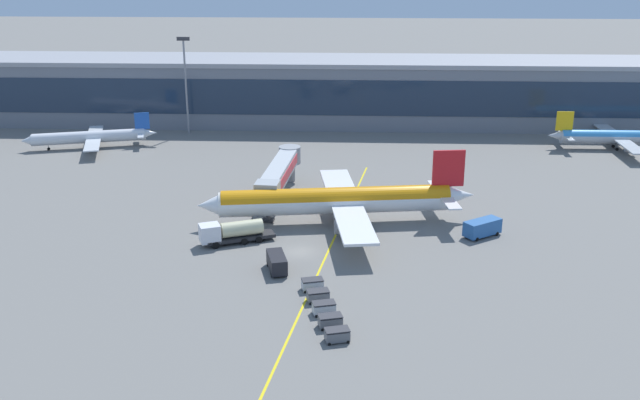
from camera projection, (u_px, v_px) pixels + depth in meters
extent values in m
plane|color=slate|center=(300.00, 252.00, 102.31)|extent=(700.00, 700.00, 0.00)
cube|color=yellow|center=(330.00, 247.00, 104.02)|extent=(11.96, 79.19, 0.01)
cube|color=slate|center=(256.00, 92.00, 175.30)|extent=(201.60, 18.82, 14.40)
cube|color=#1E2D42|center=(251.00, 97.00, 166.13)|extent=(195.55, 0.16, 8.07)
cube|color=#99999E|center=(255.00, 60.00, 172.76)|extent=(205.63, 19.20, 1.00)
cylinder|color=white|center=(336.00, 201.00, 111.52)|extent=(35.74, 8.68, 3.81)
cylinder|color=orange|center=(336.00, 199.00, 111.41)|extent=(35.02, 8.43, 3.66)
cone|color=white|center=(210.00, 205.00, 109.82)|extent=(4.28, 4.11, 3.62)
cone|color=white|center=(460.00, 195.00, 113.11)|extent=(4.98, 3.84, 3.24)
cube|color=red|center=(449.00, 168.00, 111.48)|extent=(4.96, 1.04, 5.72)
cube|color=white|center=(450.00, 203.00, 109.24)|extent=(2.82, 6.32, 0.24)
cube|color=white|center=(438.00, 187.00, 116.40)|extent=(2.82, 6.32, 0.24)
cube|color=white|center=(354.00, 225.00, 102.94)|extent=(6.81, 15.45, 0.40)
cube|color=white|center=(339.00, 184.00, 120.56)|extent=(6.81, 15.45, 0.40)
cylinder|color=#939399|center=(345.00, 227.00, 105.82)|extent=(3.20, 2.48, 2.10)
cylinder|color=#939399|center=(334.00, 197.00, 118.39)|extent=(3.20, 2.48, 2.10)
cylinder|color=black|center=(253.00, 223.00, 111.41)|extent=(1.05, 0.53, 1.00)
cylinder|color=slate|center=(252.00, 218.00, 111.13)|extent=(0.20, 0.20, 1.72)
cylinder|color=black|center=(351.00, 224.00, 111.12)|extent=(1.05, 0.53, 1.00)
cylinder|color=slate|center=(351.00, 219.00, 110.84)|extent=(0.20, 0.20, 1.72)
cylinder|color=black|center=(348.00, 216.00, 114.35)|extent=(1.05, 0.53, 1.00)
cylinder|color=slate|center=(348.00, 211.00, 114.07)|extent=(0.20, 0.20, 1.72)
cube|color=#B2B7BC|center=(280.00, 172.00, 121.75)|extent=(4.73, 20.93, 2.80)
cube|color=red|center=(280.00, 172.00, 121.74)|extent=(4.57, 17.63, 1.54)
cube|color=#9EA3A8|center=(267.00, 191.00, 112.03)|extent=(3.86, 3.49, 2.94)
cylinder|color=#4C4C51|center=(268.00, 211.00, 113.07)|extent=(0.70, 0.70, 3.52)
cube|color=#262628|center=(268.00, 220.00, 113.60)|extent=(1.94, 1.94, 0.30)
cylinder|color=gray|center=(290.00, 155.00, 131.46)|extent=(3.90, 3.90, 3.08)
cylinder|color=gray|center=(290.00, 172.00, 132.51)|extent=(1.80, 1.80, 3.52)
cube|color=#232326|center=(240.00, 237.00, 105.41)|extent=(10.20, 6.09, 0.50)
cube|color=silver|center=(210.00, 233.00, 103.60)|extent=(3.54, 3.37, 2.50)
cube|color=black|center=(201.00, 231.00, 103.03)|extent=(1.02, 2.19, 1.12)
cylinder|color=beige|center=(242.00, 228.00, 105.05)|extent=(6.39, 4.30, 2.20)
cylinder|color=black|center=(216.00, 245.00, 103.21)|extent=(1.06, 0.70, 1.00)
cylinder|color=black|center=(212.00, 239.00, 105.32)|extent=(1.06, 0.70, 1.00)
cylinder|color=black|center=(244.00, 242.00, 104.53)|extent=(1.06, 0.70, 1.00)
cylinder|color=black|center=(240.00, 236.00, 106.64)|extent=(1.06, 0.70, 1.00)
cylinder|color=black|center=(259.00, 240.00, 105.20)|extent=(1.06, 0.70, 1.00)
cylinder|color=black|center=(254.00, 234.00, 107.31)|extent=(1.06, 0.70, 1.00)
cube|color=#285B9E|center=(482.00, 227.00, 107.36)|extent=(6.06, 5.23, 2.20)
cube|color=black|center=(490.00, 223.00, 107.98)|extent=(2.85, 2.86, 0.66)
cylinder|color=black|center=(487.00, 229.00, 109.59)|extent=(0.63, 0.55, 0.60)
cylinder|color=black|center=(497.00, 234.00, 107.94)|extent=(0.63, 0.55, 0.60)
cylinder|color=black|center=(467.00, 235.00, 107.51)|extent=(0.63, 0.55, 0.60)
cylinder|color=black|center=(477.00, 239.00, 105.87)|extent=(0.63, 0.55, 0.60)
cube|color=black|center=(277.00, 262.00, 95.85)|extent=(3.30, 5.37, 2.00)
cube|color=black|center=(275.00, 256.00, 96.89)|extent=(2.27, 2.17, 0.60)
cylinder|color=black|center=(268.00, 264.00, 97.61)|extent=(0.39, 0.64, 0.60)
cylinder|color=black|center=(282.00, 263.00, 97.98)|extent=(0.39, 0.64, 0.60)
cylinder|color=black|center=(272.00, 275.00, 94.38)|extent=(0.39, 0.64, 0.60)
cylinder|color=black|center=(286.00, 274.00, 94.75)|extent=(0.39, 0.64, 0.60)
cube|color=#595B60|center=(337.00, 335.00, 78.96)|extent=(2.90, 2.13, 1.10)
cube|color=#333338|center=(337.00, 329.00, 78.73)|extent=(2.96, 2.17, 0.10)
cylinder|color=black|center=(329.00, 344.00, 78.23)|extent=(0.38, 0.21, 0.36)
cylinder|color=black|center=(326.00, 337.00, 79.61)|extent=(0.38, 0.21, 0.36)
cylinder|color=black|center=(348.00, 342.00, 78.66)|extent=(0.38, 0.21, 0.36)
cylinder|color=black|center=(345.00, 335.00, 80.04)|extent=(0.38, 0.21, 0.36)
cube|color=#595B60|center=(330.00, 321.00, 81.90)|extent=(2.90, 2.13, 1.10)
cube|color=#333338|center=(330.00, 316.00, 81.67)|extent=(2.96, 2.17, 0.10)
cylinder|color=black|center=(323.00, 330.00, 81.18)|extent=(0.38, 0.21, 0.36)
cylinder|color=black|center=(320.00, 323.00, 82.56)|extent=(0.38, 0.21, 0.36)
cylinder|color=black|center=(341.00, 328.00, 81.61)|extent=(0.38, 0.21, 0.36)
cylinder|color=black|center=(338.00, 321.00, 82.99)|extent=(0.38, 0.21, 0.36)
cube|color=#B2B7BC|center=(324.00, 308.00, 84.85)|extent=(2.90, 2.13, 1.10)
cube|color=#333338|center=(324.00, 303.00, 84.62)|extent=(2.96, 2.17, 0.10)
cylinder|color=black|center=(317.00, 316.00, 84.13)|extent=(0.38, 0.21, 0.36)
cylinder|color=black|center=(314.00, 310.00, 85.51)|extent=(0.38, 0.21, 0.36)
cylinder|color=black|center=(334.00, 314.00, 84.56)|extent=(0.38, 0.21, 0.36)
cylinder|color=black|center=(331.00, 308.00, 85.94)|extent=(0.38, 0.21, 0.36)
cube|color=#595B60|center=(318.00, 296.00, 87.80)|extent=(2.90, 2.13, 1.10)
cube|color=#333338|center=(318.00, 291.00, 87.57)|extent=(2.96, 2.17, 0.10)
cylinder|color=black|center=(311.00, 304.00, 87.08)|extent=(0.38, 0.21, 0.36)
cylinder|color=black|center=(308.00, 298.00, 88.46)|extent=(0.38, 0.21, 0.36)
cylinder|color=black|center=(328.00, 302.00, 87.51)|extent=(0.38, 0.21, 0.36)
cylinder|color=black|center=(325.00, 296.00, 88.89)|extent=(0.38, 0.21, 0.36)
cube|color=#B2B7BC|center=(312.00, 285.00, 90.75)|extent=(2.90, 2.13, 1.10)
cube|color=#333338|center=(312.00, 279.00, 90.52)|extent=(2.96, 2.17, 0.10)
cylinder|color=black|center=(305.00, 292.00, 90.03)|extent=(0.38, 0.21, 0.36)
cylinder|color=black|center=(303.00, 287.00, 91.41)|extent=(0.38, 0.21, 0.36)
cylinder|color=black|center=(322.00, 290.00, 90.45)|extent=(0.38, 0.21, 0.36)
cylinder|color=black|center=(319.00, 285.00, 91.84)|extent=(0.38, 0.21, 0.36)
cylinder|color=#B2B7BC|center=(624.00, 137.00, 152.83)|extent=(26.33, 2.73, 2.71)
cylinder|color=#388CD1|center=(624.00, 136.00, 152.75)|extent=(25.81, 2.62, 2.60)
cone|color=#B2B7BC|center=(555.00, 135.00, 153.34)|extent=(3.25, 2.30, 2.30)
cube|color=gold|center=(565.00, 121.00, 152.25)|extent=(3.52, 0.24, 4.06)
cube|color=#B2B7BC|center=(562.00, 132.00, 155.76)|extent=(1.33, 4.33, 0.16)
cube|color=#B2B7BC|center=(569.00, 138.00, 150.66)|extent=(1.33, 4.33, 0.16)
cube|color=#B2B7BC|center=(608.00, 130.00, 159.43)|extent=(3.18, 11.06, 0.26)
cube|color=#B2B7BC|center=(631.00, 147.00, 146.45)|extent=(3.18, 11.06, 0.26)
cylinder|color=#939399|center=(614.00, 137.00, 157.84)|extent=(2.09, 1.49, 1.49)
cylinder|color=#939399|center=(630.00, 149.00, 148.61)|extent=(2.09, 1.49, 1.49)
cylinder|color=black|center=(613.00, 146.00, 154.78)|extent=(0.66, 0.26, 0.66)
cylinder|color=slate|center=(614.00, 143.00, 154.58)|extent=(0.13, 0.13, 1.21)
cylinder|color=black|center=(617.00, 149.00, 152.49)|extent=(0.66, 0.26, 0.66)
cylinder|color=slate|center=(617.00, 146.00, 152.28)|extent=(0.13, 0.13, 1.21)
cylinder|color=silver|center=(89.00, 137.00, 153.95)|extent=(22.95, 8.58, 2.38)
cylinder|color=silver|center=(89.00, 136.00, 153.88)|extent=(22.48, 8.36, 2.28)
cone|color=silver|center=(27.00, 141.00, 151.27)|extent=(2.90, 2.82, 2.26)
cone|color=silver|center=(150.00, 133.00, 156.58)|extent=(3.30, 2.72, 2.02)
cube|color=#1E51B2|center=(142.00, 121.00, 155.37)|extent=(3.04, 1.05, 3.57)
cube|color=silver|center=(141.00, 136.00, 153.93)|extent=(2.23, 4.00, 0.15)
cube|color=silver|center=(141.00, 130.00, 158.31)|extent=(2.23, 4.00, 0.15)
cube|color=silver|center=(92.00, 145.00, 148.64)|extent=(5.51, 10.18, 0.25)
cube|color=silver|center=(95.00, 131.00, 159.78)|extent=(5.51, 10.18, 0.25)
cylinder|color=#939399|center=(90.00, 147.00, 150.40)|extent=(2.12, 1.76, 1.31)
cylinder|color=#939399|center=(92.00, 137.00, 158.31)|extent=(2.12, 1.76, 1.31)
cylinder|color=black|center=(49.00, 149.00, 152.81)|extent=(0.66, 0.41, 0.62)
cylinder|color=slate|center=(48.00, 146.00, 152.62)|extent=(0.12, 0.12, 1.11)
cylinder|color=black|center=(97.00, 147.00, 153.92)|extent=(0.66, 0.41, 0.62)
cylinder|color=slate|center=(96.00, 145.00, 153.74)|extent=(0.12, 0.12, 1.11)
cylinder|color=black|center=(97.00, 145.00, 155.89)|extent=(0.66, 0.41, 0.62)
cylinder|color=slate|center=(97.00, 142.00, 155.71)|extent=(0.12, 0.12, 1.11)
cylinder|color=gray|center=(186.00, 88.00, 163.51)|extent=(0.44, 0.44, 20.84)
cube|color=#333338|center=(183.00, 39.00, 159.94)|extent=(2.80, 0.50, 0.80)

